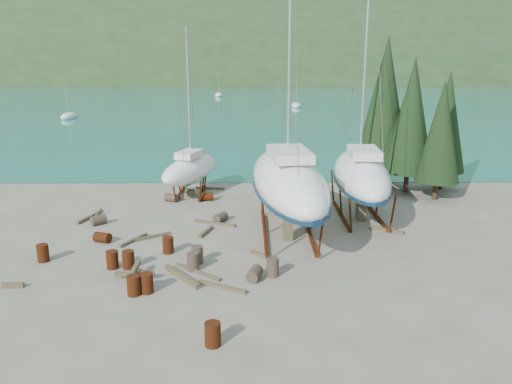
{
  "coord_description": "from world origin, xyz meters",
  "views": [
    {
      "loc": [
        0.88,
        -24.44,
        9.83
      ],
      "look_at": [
        1.09,
        3.0,
        2.46
      ],
      "focal_mm": 35.0,
      "sensor_mm": 36.0,
      "label": 1
    }
  ],
  "objects_px": {
    "small_sailboat_shore": "(190,169)",
    "worker": "(310,214)",
    "large_sailboat_far": "(361,174)",
    "large_sailboat_near": "(288,181)"
  },
  "relations": [
    {
      "from": "large_sailboat_near",
      "to": "small_sailboat_shore",
      "type": "distance_m",
      "value": 11.09
    },
    {
      "from": "large_sailboat_far",
      "to": "small_sailboat_shore",
      "type": "relative_size",
      "value": 1.44
    },
    {
      "from": "large_sailboat_near",
      "to": "small_sailboat_shore",
      "type": "height_order",
      "value": "large_sailboat_near"
    },
    {
      "from": "large_sailboat_far",
      "to": "small_sailboat_shore",
      "type": "xyz_separation_m",
      "value": [
        -11.38,
        5.55,
        -0.84
      ]
    },
    {
      "from": "small_sailboat_shore",
      "to": "worker",
      "type": "xyz_separation_m",
      "value": [
        7.99,
        -7.85,
        -0.99
      ]
    },
    {
      "from": "small_sailboat_shore",
      "to": "large_sailboat_near",
      "type": "bearing_deg",
      "value": -33.5
    },
    {
      "from": "large_sailboat_near",
      "to": "large_sailboat_far",
      "type": "height_order",
      "value": "large_sailboat_near"
    },
    {
      "from": "worker",
      "to": "small_sailboat_shore",
      "type": "bearing_deg",
      "value": 60.11
    },
    {
      "from": "large_sailboat_far",
      "to": "worker",
      "type": "xyz_separation_m",
      "value": [
        -3.39,
        -2.3,
        -1.83
      ]
    },
    {
      "from": "large_sailboat_far",
      "to": "large_sailboat_near",
      "type": "bearing_deg",
      "value": -141.68
    }
  ]
}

